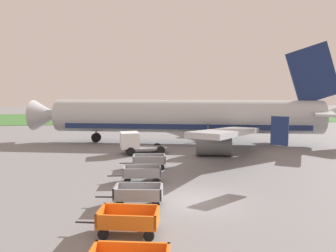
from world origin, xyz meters
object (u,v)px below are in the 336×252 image
(baggage_cart_far_end, at_px, (149,161))
(service_truck_beside_carts, at_px, (135,142))
(baggage_cart_fourth_in_row, at_px, (142,173))
(baggage_cart_second_in_row, at_px, (128,220))
(baggage_cart_third_in_row, at_px, (138,194))
(airplane, at_px, (194,117))

(baggage_cart_far_end, relative_size, service_truck_beside_carts, 0.78)
(baggage_cart_fourth_in_row, height_order, baggage_cart_far_end, same)
(baggage_cart_fourth_in_row, bearing_deg, baggage_cart_second_in_row, -95.61)
(baggage_cart_third_in_row, height_order, baggage_cart_fourth_in_row, same)
(baggage_cart_second_in_row, xyz_separation_m, service_truck_beside_carts, (0.26, 17.17, 0.50))
(baggage_cart_second_in_row, height_order, baggage_cart_far_end, same)
(baggage_cart_fourth_in_row, bearing_deg, baggage_cart_third_in_row, -93.84)
(baggage_cart_far_end, bearing_deg, airplane, 62.98)
(baggage_cart_second_in_row, distance_m, baggage_cart_fourth_in_row, 7.59)
(baggage_cart_second_in_row, bearing_deg, baggage_cart_fourth_in_row, 84.39)
(baggage_cart_third_in_row, height_order, service_truck_beside_carts, service_truck_beside_carts)
(baggage_cart_third_in_row, bearing_deg, baggage_cart_far_end, 83.37)
(airplane, xyz_separation_m, service_truck_beside_carts, (-6.77, -5.14, -1.95))
(baggage_cart_second_in_row, height_order, baggage_cart_third_in_row, same)
(baggage_cart_fourth_in_row, relative_size, service_truck_beside_carts, 0.79)
(baggage_cart_third_in_row, relative_size, baggage_cart_far_end, 1.01)
(airplane, relative_size, baggage_cart_second_in_row, 10.33)
(service_truck_beside_carts, bearing_deg, baggage_cart_third_in_row, -89.20)
(baggage_cart_third_in_row, xyz_separation_m, service_truck_beside_carts, (-0.19, 13.87, 0.50))
(baggage_cart_second_in_row, relative_size, baggage_cart_far_end, 1.01)
(airplane, relative_size, baggage_cart_fourth_in_row, 10.43)
(baggage_cart_fourth_in_row, bearing_deg, service_truck_beside_carts, 92.86)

